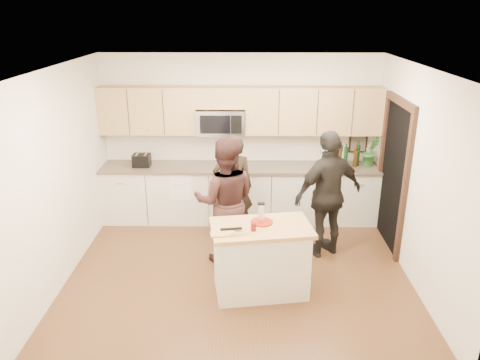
{
  "coord_description": "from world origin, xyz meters",
  "views": [
    {
      "loc": [
        0.09,
        -5.51,
        3.36
      ],
      "look_at": [
        0.01,
        0.35,
        1.19
      ],
      "focal_mm": 35.0,
      "sensor_mm": 36.0,
      "label": 1
    }
  ],
  "objects_px": {
    "woman_left": "(233,188)",
    "woman_right": "(328,194)",
    "woman_center": "(225,201)",
    "island": "(261,259)",
    "toaster": "(142,160)"
  },
  "relations": [
    {
      "from": "woman_left",
      "to": "woman_right",
      "type": "height_order",
      "value": "woman_right"
    },
    {
      "from": "toaster",
      "to": "woman_left",
      "type": "distance_m",
      "value": 1.65
    },
    {
      "from": "woman_left",
      "to": "woman_right",
      "type": "relative_size",
      "value": 0.9
    },
    {
      "from": "woman_center",
      "to": "woman_left",
      "type": "bearing_deg",
      "value": -98.24
    },
    {
      "from": "woman_left",
      "to": "woman_right",
      "type": "distance_m",
      "value": 1.42
    },
    {
      "from": "woman_right",
      "to": "woman_left",
      "type": "bearing_deg",
      "value": -45.22
    },
    {
      "from": "woman_center",
      "to": "woman_right",
      "type": "height_order",
      "value": "woman_right"
    },
    {
      "from": "island",
      "to": "woman_right",
      "type": "bearing_deg",
      "value": 36.93
    },
    {
      "from": "island",
      "to": "woman_right",
      "type": "distance_m",
      "value": 1.46
    },
    {
      "from": "island",
      "to": "woman_left",
      "type": "distance_m",
      "value": 1.54
    },
    {
      "from": "woman_left",
      "to": "woman_center",
      "type": "distance_m",
      "value": 0.67
    },
    {
      "from": "island",
      "to": "woman_left",
      "type": "relative_size",
      "value": 0.78
    },
    {
      "from": "woman_left",
      "to": "woman_center",
      "type": "relative_size",
      "value": 0.93
    },
    {
      "from": "toaster",
      "to": "woman_right",
      "type": "distance_m",
      "value": 3.06
    },
    {
      "from": "woman_left",
      "to": "woman_center",
      "type": "xyz_separation_m",
      "value": [
        -0.09,
        -0.67,
        0.06
      ]
    }
  ]
}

